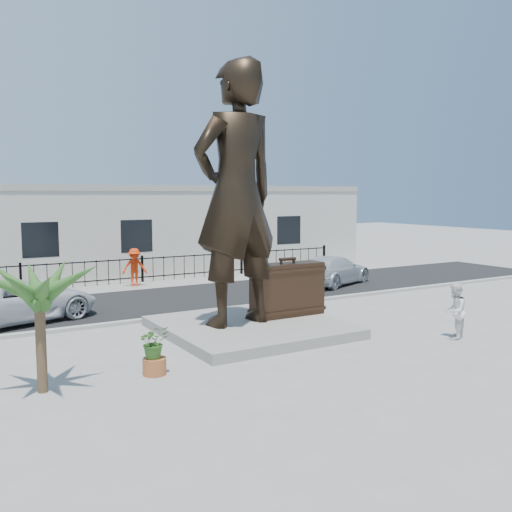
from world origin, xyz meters
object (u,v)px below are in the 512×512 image
Objects in this scene: statue at (236,194)px; suitcase at (287,289)px; car_white at (18,301)px; tourist at (455,311)px.

statue is 3.23× the size of suitcase.
suitcase is 0.47× the size of car_white.
statue is at bearing -149.85° from car_white.
car_white is (-10.77, 8.89, -0.09)m from tourist.
suitcase reaches higher than tourist.
statue reaches higher than suitcase.
tourist is (3.22, -4.05, -0.33)m from suitcase.
car_white is (-7.55, 4.83, -0.43)m from suitcase.
car_white is at bearing 147.23° from suitcase.
statue is 8.28m from car_white.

